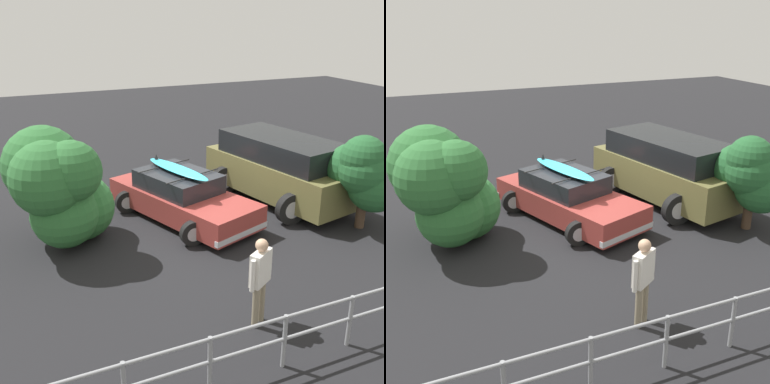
{
  "view_description": "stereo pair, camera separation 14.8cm",
  "coord_description": "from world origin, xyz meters",
  "views": [
    {
      "loc": [
        4.73,
        10.69,
        5.19
      ],
      "look_at": [
        0.21,
        0.52,
        0.95
      ],
      "focal_mm": 45.0,
      "sensor_mm": 36.0,
      "label": 1
    },
    {
      "loc": [
        4.59,
        10.75,
        5.19
      ],
      "look_at": [
        0.21,
        0.52,
        0.95
      ],
      "focal_mm": 45.0,
      "sensor_mm": 36.0,
      "label": 2
    }
  ],
  "objects": [
    {
      "name": "bush_near_right",
      "position": [
        -3.64,
        2.22,
        1.49
      ],
      "size": [
        1.64,
        1.99,
        2.43
      ],
      "color": "#4C3828",
      "rests_on": "ground"
    },
    {
      "name": "bush_near_left",
      "position": [
        3.31,
        0.16,
        1.38
      ],
      "size": [
        2.47,
        2.76,
        2.77
      ],
      "color": "#4C3828",
      "rests_on": "ground"
    },
    {
      "name": "ground_plane",
      "position": [
        0.0,
        0.0,
        -0.01
      ],
      "size": [
        44.0,
        44.0,
        0.02
      ],
      "primitive_type": "cube",
      "color": "black",
      "rests_on": "ground"
    },
    {
      "name": "person_bystander",
      "position": [
        0.78,
        4.66,
        0.99
      ],
      "size": [
        0.56,
        0.4,
        1.65
      ],
      "color": "gray",
      "rests_on": "ground"
    },
    {
      "name": "suv_car",
      "position": [
        -2.83,
        -0.18,
        0.97
      ],
      "size": [
        3.2,
        4.87,
        1.88
      ],
      "color": "brown",
      "rests_on": "ground"
    },
    {
      "name": "railing_fence",
      "position": [
        0.37,
        5.76,
        0.61
      ],
      "size": [
        8.88,
        0.09,
        0.93
      ],
      "color": "gray",
      "rests_on": "ground"
    },
    {
      "name": "sedan_car",
      "position": [
        0.23,
        -0.12,
        0.59
      ],
      "size": [
        3.09,
        4.6,
        1.52
      ],
      "color": "#9E3833",
      "rests_on": "ground"
    }
  ]
}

